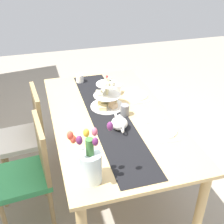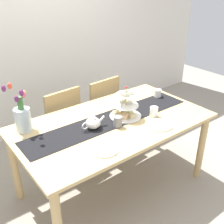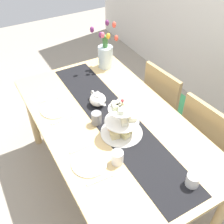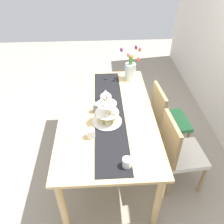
% 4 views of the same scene
% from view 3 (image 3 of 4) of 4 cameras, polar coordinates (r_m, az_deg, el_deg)
% --- Properties ---
extents(ground_plane, '(8.00, 8.00, 0.00)m').
position_cam_3_polar(ground_plane, '(2.65, -0.13, -14.21)').
color(ground_plane, gray).
extents(dining_table, '(1.79, 1.00, 0.77)m').
position_cam_3_polar(dining_table, '(2.13, -0.16, -3.75)').
color(dining_table, tan).
rests_on(dining_table, ground_plane).
extents(chair_left, '(0.46, 0.46, 0.91)m').
position_cam_3_polar(chair_left, '(2.69, 11.43, 1.61)').
color(chair_left, '#9C8254').
rests_on(chair_left, ground_plane).
extents(chair_right, '(0.45, 0.45, 0.91)m').
position_cam_3_polar(chair_right, '(2.43, 19.30, -5.45)').
color(chair_right, '#9C8254').
rests_on(chair_right, ground_plane).
extents(table_runner, '(1.70, 0.31, 0.00)m').
position_cam_3_polar(table_runner, '(2.07, 0.56, -1.53)').
color(table_runner, black).
rests_on(table_runner, dining_table).
extents(tiered_cake_stand, '(0.30, 0.30, 0.30)m').
position_cam_3_polar(tiered_cake_stand, '(1.91, 2.01, -2.29)').
color(tiered_cake_stand, beige).
rests_on(tiered_cake_stand, table_runner).
extents(teapot, '(0.24, 0.13, 0.14)m').
position_cam_3_polar(teapot, '(2.18, -3.00, 2.72)').
color(teapot, white).
rests_on(teapot, table_runner).
extents(tulip_vase, '(0.18, 0.26, 0.42)m').
position_cam_3_polar(tulip_vase, '(2.62, -1.36, 12.04)').
color(tulip_vase, silver).
rests_on(tulip_vase, dining_table).
extents(cream_jug, '(0.08, 0.08, 0.08)m').
position_cam_3_polar(cream_jug, '(1.73, 16.39, -13.41)').
color(cream_jug, white).
rests_on(cream_jug, dining_table).
extents(dinner_plate_left, '(0.23, 0.23, 0.01)m').
position_cam_3_polar(dinner_plate_left, '(2.21, -11.69, 0.62)').
color(dinner_plate_left, white).
rests_on(dinner_plate_left, dining_table).
extents(fork_left, '(0.03, 0.15, 0.01)m').
position_cam_3_polar(fork_left, '(2.32, -12.93, 2.59)').
color(fork_left, silver).
rests_on(fork_left, dining_table).
extents(knife_left, '(0.03, 0.17, 0.01)m').
position_cam_3_polar(knife_left, '(2.10, -10.31, -1.63)').
color(knife_left, silver).
rests_on(knife_left, dining_table).
extents(dinner_plate_right, '(0.23, 0.23, 0.01)m').
position_cam_3_polar(dinner_plate_right, '(1.79, -4.69, -10.50)').
color(dinner_plate_right, white).
rests_on(dinner_plate_right, dining_table).
extents(fork_right, '(0.02, 0.15, 0.01)m').
position_cam_3_polar(fork_right, '(1.88, -6.63, -7.50)').
color(fork_right, silver).
rests_on(fork_right, dining_table).
extents(knife_right, '(0.02, 0.17, 0.01)m').
position_cam_3_polar(knife_right, '(1.71, -2.51, -13.86)').
color(knife_right, silver).
rests_on(knife_right, dining_table).
extents(mug_grey, '(0.08, 0.08, 0.09)m').
position_cam_3_polar(mug_grey, '(2.01, -3.23, -1.27)').
color(mug_grey, slate).
rests_on(mug_grey, table_runner).
extents(mug_white_text, '(0.08, 0.08, 0.09)m').
position_cam_3_polar(mug_white_text, '(1.76, 1.14, -9.42)').
color(mug_white_text, white).
rests_on(mug_white_text, dining_table).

